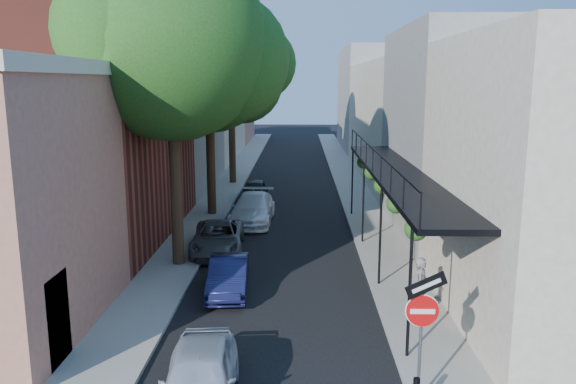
{
  "coord_description": "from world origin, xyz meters",
  "views": [
    {
      "loc": [
        0.65,
        -9.75,
        6.7
      ],
      "look_at": [
        0.24,
        10.05,
        2.8
      ],
      "focal_mm": 35.0,
      "sensor_mm": 36.0,
      "label": 1
    }
  ],
  "objects_px": {
    "oak_mid": "(217,74)",
    "parked_car_a": "(200,378)",
    "oak_far": "(238,57)",
    "oak_near": "(185,47)",
    "parked_car_c": "(218,238)",
    "parked_car_e": "(255,191)",
    "pedestrian": "(421,287)",
    "parked_car_d": "(253,209)",
    "parked_car_b": "(229,276)",
    "sign_post": "(422,316)"
  },
  "relations": [
    {
      "from": "parked_car_b",
      "to": "oak_near",
      "type": "bearing_deg",
      "value": 118.12
    },
    {
      "from": "oak_far",
      "to": "pedestrian",
      "type": "xyz_separation_m",
      "value": [
        7.46,
        -21.93,
        -7.26
      ]
    },
    {
      "from": "parked_car_a",
      "to": "parked_car_e",
      "type": "relative_size",
      "value": 1.1
    },
    {
      "from": "parked_car_d",
      "to": "sign_post",
      "type": "bearing_deg",
      "value": -70.91
    },
    {
      "from": "oak_near",
      "to": "pedestrian",
      "type": "height_order",
      "value": "oak_near"
    },
    {
      "from": "pedestrian",
      "to": "parked_car_a",
      "type": "bearing_deg",
      "value": 150.03
    },
    {
      "from": "oak_near",
      "to": "parked_car_c",
      "type": "distance_m",
      "value": 7.47
    },
    {
      "from": "parked_car_b",
      "to": "parked_car_e",
      "type": "height_order",
      "value": "parked_car_e"
    },
    {
      "from": "oak_mid",
      "to": "parked_car_d",
      "type": "height_order",
      "value": "oak_mid"
    },
    {
      "from": "parked_car_d",
      "to": "parked_car_e",
      "type": "bearing_deg",
      "value": 95.65
    },
    {
      "from": "sign_post",
      "to": "oak_near",
      "type": "distance_m",
      "value": 12.77
    },
    {
      "from": "parked_car_c",
      "to": "parked_car_d",
      "type": "relative_size",
      "value": 0.9
    },
    {
      "from": "parked_car_c",
      "to": "parked_car_e",
      "type": "distance_m",
      "value": 9.91
    },
    {
      "from": "parked_car_b",
      "to": "pedestrian",
      "type": "relative_size",
      "value": 1.97
    },
    {
      "from": "oak_far",
      "to": "oak_near",
      "type": "bearing_deg",
      "value": -90.04
    },
    {
      "from": "oak_far",
      "to": "pedestrian",
      "type": "bearing_deg",
      "value": -71.22
    },
    {
      "from": "parked_car_e",
      "to": "parked_car_c",
      "type": "bearing_deg",
      "value": -93.57
    },
    {
      "from": "parked_car_b",
      "to": "parked_car_c",
      "type": "height_order",
      "value": "parked_car_c"
    },
    {
      "from": "oak_far",
      "to": "parked_car_e",
      "type": "distance_m",
      "value": 9.63
    },
    {
      "from": "parked_car_e",
      "to": "parked_car_a",
      "type": "bearing_deg",
      "value": -88.18
    },
    {
      "from": "parked_car_b",
      "to": "parked_car_c",
      "type": "relative_size",
      "value": 0.81
    },
    {
      "from": "oak_far",
      "to": "parked_car_e",
      "type": "bearing_deg",
      "value": -75.7
    },
    {
      "from": "oak_far",
      "to": "parked_car_a",
      "type": "xyz_separation_m",
      "value": [
        1.95,
        -26.38,
        -7.6
      ]
    },
    {
      "from": "oak_far",
      "to": "parked_car_d",
      "type": "relative_size",
      "value": 2.51
    },
    {
      "from": "oak_mid",
      "to": "pedestrian",
      "type": "distance_m",
      "value": 16.11
    },
    {
      "from": "parked_car_e",
      "to": "pedestrian",
      "type": "xyz_separation_m",
      "value": [
        6.02,
        -16.28,
        0.41
      ]
    },
    {
      "from": "pedestrian",
      "to": "parked_car_e",
      "type": "bearing_deg",
      "value": 41.39
    },
    {
      "from": "oak_near",
      "to": "parked_car_b",
      "type": "xyz_separation_m",
      "value": [
        1.75,
        -2.86,
        -7.31
      ]
    },
    {
      "from": "oak_mid",
      "to": "parked_car_a",
      "type": "distance_m",
      "value": 18.6
    },
    {
      "from": "oak_far",
      "to": "parked_car_a",
      "type": "distance_m",
      "value": 27.52
    },
    {
      "from": "parked_car_b",
      "to": "parked_car_c",
      "type": "distance_m",
      "value": 4.44
    },
    {
      "from": "oak_mid",
      "to": "parked_car_b",
      "type": "relative_size",
      "value": 2.95
    },
    {
      "from": "parked_car_a",
      "to": "parked_car_e",
      "type": "height_order",
      "value": "parked_car_a"
    },
    {
      "from": "parked_car_b",
      "to": "parked_car_d",
      "type": "height_order",
      "value": "parked_car_d"
    },
    {
      "from": "parked_car_b",
      "to": "parked_car_a",
      "type": "bearing_deg",
      "value": -91.3
    },
    {
      "from": "oak_near",
      "to": "parked_car_e",
      "type": "bearing_deg",
      "value": 82.7
    },
    {
      "from": "parked_car_a",
      "to": "oak_far",
      "type": "bearing_deg",
      "value": 89.83
    },
    {
      "from": "parked_car_a",
      "to": "parked_car_c",
      "type": "relative_size",
      "value": 0.9
    },
    {
      "from": "parked_car_d",
      "to": "pedestrian",
      "type": "bearing_deg",
      "value": -60.93
    },
    {
      "from": "oak_near",
      "to": "parked_car_e",
      "type": "height_order",
      "value": "oak_near"
    },
    {
      "from": "oak_near",
      "to": "parked_car_b",
      "type": "bearing_deg",
      "value": -58.62
    },
    {
      "from": "parked_car_a",
      "to": "oak_mid",
      "type": "bearing_deg",
      "value": 92.23
    },
    {
      "from": "parked_car_c",
      "to": "parked_car_e",
      "type": "bearing_deg",
      "value": 81.97
    },
    {
      "from": "oak_mid",
      "to": "parked_car_a",
      "type": "height_order",
      "value": "oak_mid"
    },
    {
      "from": "parked_car_a",
      "to": "oak_near",
      "type": "bearing_deg",
      "value": 97.44
    },
    {
      "from": "oak_near",
      "to": "parked_car_d",
      "type": "distance_m",
      "value": 9.71
    },
    {
      "from": "oak_far",
      "to": "pedestrian",
      "type": "distance_m",
      "value": 24.28
    },
    {
      "from": "oak_near",
      "to": "oak_far",
      "type": "distance_m",
      "value": 17.01
    },
    {
      "from": "oak_far",
      "to": "parked_car_b",
      "type": "bearing_deg",
      "value": -85.02
    },
    {
      "from": "sign_post",
      "to": "parked_car_d",
      "type": "distance_m",
      "value": 16.34
    }
  ]
}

